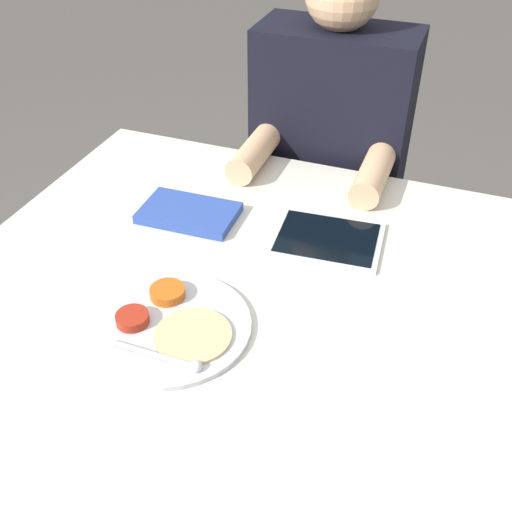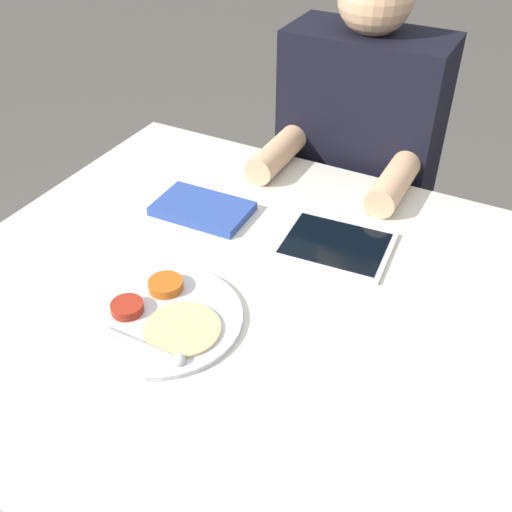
{
  "view_description": "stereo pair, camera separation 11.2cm",
  "coord_description": "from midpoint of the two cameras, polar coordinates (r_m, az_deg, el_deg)",
  "views": [
    {
      "loc": [
        0.33,
        -0.79,
        1.51
      ],
      "look_at": [
        0.02,
        0.04,
        0.82
      ],
      "focal_mm": 42.0,
      "sensor_mm": 36.0,
      "label": 1
    },
    {
      "loc": [
        0.43,
        -0.74,
        1.51
      ],
      "look_at": [
        0.02,
        0.04,
        0.82
      ],
      "focal_mm": 42.0,
      "sensor_mm": 36.0,
      "label": 2
    }
  ],
  "objects": [
    {
      "name": "ground_plane",
      "position": [
        1.73,
        -3.12,
        -22.81
      ],
      "size": [
        12.0,
        12.0,
        0.0
      ],
      "primitive_type": "plane",
      "color": "#4C4742"
    },
    {
      "name": "dining_table",
      "position": [
        1.41,
        -3.65,
        -15.22
      ],
      "size": [
        1.14,
        1.06,
        0.76
      ],
      "color": "beige",
      "rests_on": "ground_plane"
    },
    {
      "name": "thali_tray",
      "position": [
        1.07,
        -11.12,
        -6.57
      ],
      "size": [
        0.28,
        0.28,
        0.03
      ],
      "color": "#B7BABF",
      "rests_on": "dining_table"
    },
    {
      "name": "red_notebook",
      "position": [
        1.34,
        -8.79,
        3.93
      ],
      "size": [
        0.21,
        0.14,
        0.02
      ],
      "color": "silver",
      "rests_on": "dining_table"
    },
    {
      "name": "tablet_device",
      "position": [
        1.26,
        4.28,
        1.54
      ],
      "size": [
        0.24,
        0.19,
        0.01
      ],
      "color": "#B7B7BC",
      "rests_on": "dining_table"
    },
    {
      "name": "person_diner",
      "position": [
        1.74,
        4.92,
        5.27
      ],
      "size": [
        0.4,
        0.42,
        1.23
      ],
      "color": "black",
      "rests_on": "ground_plane"
    }
  ]
}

